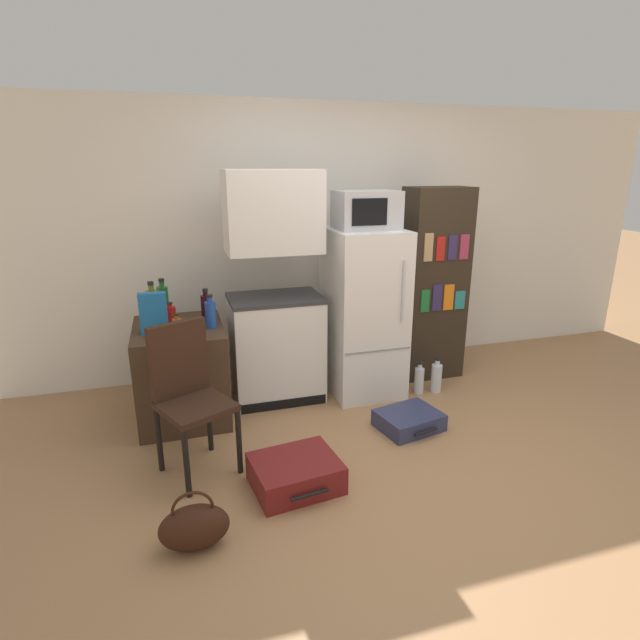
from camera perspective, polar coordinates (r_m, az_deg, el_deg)
name	(u,v)px	position (r m, az deg, el deg)	size (l,w,h in m)	color
ground_plane	(429,468)	(3.47, 12.35, -16.22)	(24.00, 24.00, 0.00)	#A3754C
wall_back	(354,239)	(4.86, 3.94, 9.22)	(6.40, 0.10, 2.44)	white
side_table	(182,372)	(4.02, -15.53, -5.73)	(0.66, 0.77, 0.74)	#422D1E
kitchen_hutch	(275,299)	(4.06, -5.15, 2.42)	(0.75, 0.52, 1.87)	white
refrigerator	(364,313)	(4.24, 5.01, 0.86)	(0.58, 0.68, 1.40)	white
microwave	(366,210)	(4.08, 5.33, 12.41)	(0.49, 0.36, 0.30)	#B7B7BC
bookshelf	(433,285)	(4.64, 12.82, 3.96)	(0.55, 0.36, 1.72)	#2D2319
bottle_blue_soda	(211,314)	(3.77, -12.39, 0.69)	(0.08, 0.08, 0.25)	#1E47A3
bottle_olive_oil	(153,305)	(4.02, -18.57, 1.61)	(0.09, 0.09, 0.32)	#566619
bottle_green_tall	(163,300)	(4.17, -17.50, 2.17)	(0.09, 0.09, 0.30)	#1E6028
bottle_amber_beer	(177,327)	(3.62, -16.00, -0.81)	(0.06, 0.06, 0.18)	brown
bottle_ketchup_red	(170,315)	(3.96, -16.74, 0.60)	(0.09, 0.09, 0.17)	#AD1914
bottle_wine_dark	(206,307)	(3.98, -12.88, 1.49)	(0.08, 0.08, 0.25)	black
cereal_box	(153,313)	(3.74, -18.50, 0.72)	(0.19, 0.07, 0.30)	#1E66A8
chair	(187,386)	(3.26, -14.91, -7.35)	(0.53, 0.53, 0.97)	black
suitcase_large_flat	(409,420)	(3.87, 10.12, -11.21)	(0.51, 0.44, 0.13)	navy
suitcase_small_flat	(296,473)	(3.20, -2.81, -17.09)	(0.56, 0.49, 0.18)	maroon
handbag	(194,527)	(2.84, -14.18, -21.93)	(0.36, 0.20, 0.33)	#33190F
water_bottle_front	(419,380)	(4.42, 11.27, -6.70)	(0.08, 0.08, 0.29)	silver
water_bottle_middle	(436,377)	(4.47, 13.16, -6.39)	(0.09, 0.09, 0.32)	silver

